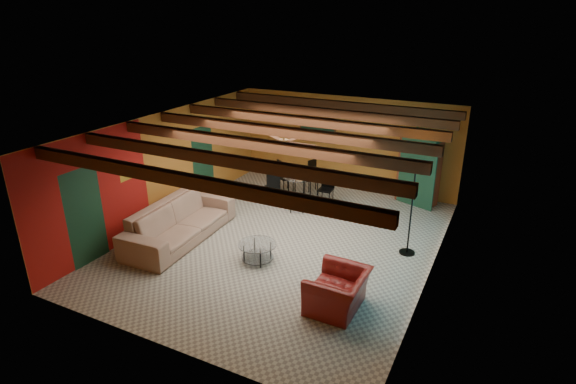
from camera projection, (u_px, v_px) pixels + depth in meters
The scene contains 11 objects.
room at pixel (286, 141), 9.80m from camera, with size 6.52×8.01×2.71m.
sofa at pixel (180, 221), 10.55m from camera, with size 3.00×1.17×0.88m, color #8D6C5A.
armchair at pixel (338, 291), 8.08m from camera, with size 1.10×0.96×0.71m, color maroon.
coffee_table at pixel (257, 252), 9.67m from camera, with size 0.81×0.81×0.41m, color silver, non-canonical shape.
dining_table at pixel (300, 183), 12.72m from camera, with size 1.87×1.87×0.97m, color silver, non-canonical shape.
armoire at pixel (419, 171), 12.40m from camera, with size 1.04×0.51×1.82m, color maroon.
floor_lamp at pixel (411, 209), 9.68m from camera, with size 0.42×0.42×2.08m, color black, non-canonical shape.
ceiling_fan at pixel (284, 142), 9.70m from camera, with size 1.50×1.50×0.44m, color #472614, non-canonical shape.
painting at pixel (317, 130), 13.63m from camera, with size 1.05×0.03×0.65m, color black.
potted_plant at pixel (423, 130), 11.98m from camera, with size 0.41×0.35×0.45m, color #26661E.
vase at pixel (300, 163), 12.50m from camera, with size 0.20×0.20×0.21m, color orange.
Camera 1 is at (4.29, -8.38, 4.94)m, focal length 28.72 mm.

